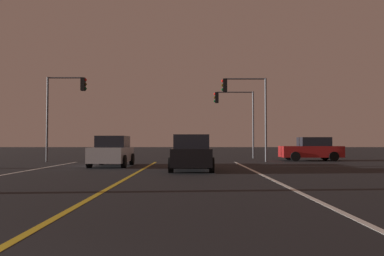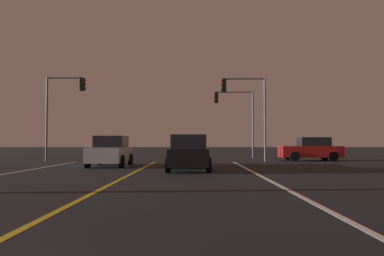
# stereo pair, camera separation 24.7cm
# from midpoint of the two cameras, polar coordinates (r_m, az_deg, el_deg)

# --- Properties ---
(lane_edge_right) EXTENTS (0.16, 30.63, 0.01)m
(lane_edge_right) POSITION_cam_midpoint_polar(r_m,az_deg,el_deg) (11.27, 14.82, -8.92)
(lane_edge_right) COLOR silver
(lane_edge_right) RESTS_ON ground
(lane_center_divider) EXTENTS (0.16, 30.63, 0.01)m
(lane_center_divider) POSITION_cam_midpoint_polar(r_m,az_deg,el_deg) (11.22, -13.03, -8.96)
(lane_center_divider) COLOR gold
(lane_center_divider) RESTS_ON ground
(car_lead_same_lane) EXTENTS (2.02, 4.30, 1.70)m
(car_lead_same_lane) POSITION_cam_midpoint_polar(r_m,az_deg,el_deg) (18.40, -0.09, -3.74)
(car_lead_same_lane) COLOR black
(car_lead_same_lane) RESTS_ON ground
(car_oncoming) EXTENTS (2.02, 4.30, 1.70)m
(car_oncoming) POSITION_cam_midpoint_polar(r_m,az_deg,el_deg) (22.15, -11.59, -3.42)
(car_oncoming) COLOR black
(car_oncoming) RESTS_ON ground
(car_crossing_side) EXTENTS (4.30, 2.02, 1.70)m
(car_crossing_side) POSITION_cam_midpoint_polar(r_m,az_deg,el_deg) (29.32, 17.34, -3.02)
(car_crossing_side) COLOR black
(car_crossing_side) RESTS_ON ground
(traffic_light_near_right) EXTENTS (3.14, 0.36, 5.78)m
(traffic_light_near_right) POSITION_cam_midpoint_polar(r_m,az_deg,el_deg) (27.04, 7.95, 4.14)
(traffic_light_near_right) COLOR #4C4C51
(traffic_light_near_right) RESTS_ON ground
(traffic_light_near_left) EXTENTS (2.78, 0.36, 5.86)m
(traffic_light_near_left) POSITION_cam_midpoint_polar(r_m,az_deg,el_deg) (28.25, -17.99, 4.02)
(traffic_light_near_left) COLOR #4C4C51
(traffic_light_near_left) RESTS_ON ground
(traffic_light_far_right) EXTENTS (3.36, 0.36, 5.57)m
(traffic_light_far_right) POSITION_cam_midpoint_polar(r_m,az_deg,el_deg) (32.45, 6.43, 2.86)
(traffic_light_far_right) COLOR #4C4C51
(traffic_light_far_right) RESTS_ON ground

